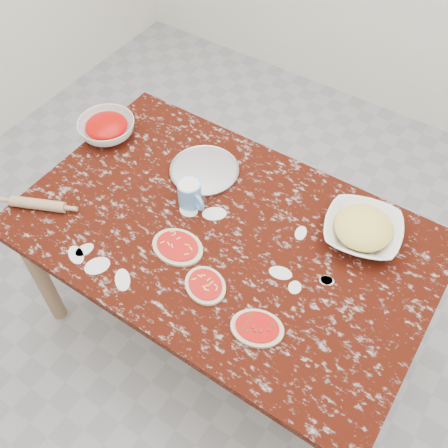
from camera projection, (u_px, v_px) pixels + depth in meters
ground at (224, 322)px, 2.58m from camera, size 4.00×4.00×0.00m
worktable at (224, 244)px, 2.06m from camera, size 1.60×1.00×0.75m
pizza_tray at (204, 171)px, 2.19m from camera, size 0.36×0.36×0.01m
sauce_bowl at (107, 129)px, 2.30m from camera, size 0.27×0.27×0.08m
cheese_bowl at (362, 231)px, 1.95m from camera, size 0.35×0.35×0.07m
flour_mug at (190, 194)px, 2.04m from camera, size 0.14×0.10×0.11m
pizza_left at (178, 247)px, 1.94m from camera, size 0.21×0.17×0.02m
pizza_mid at (205, 285)px, 1.84m from camera, size 0.21×0.19×0.02m
pizza_right at (257, 328)px, 1.73m from camera, size 0.22×0.19×0.02m
rolling_pin at (38, 204)px, 2.05m from camera, size 0.22×0.13×0.04m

